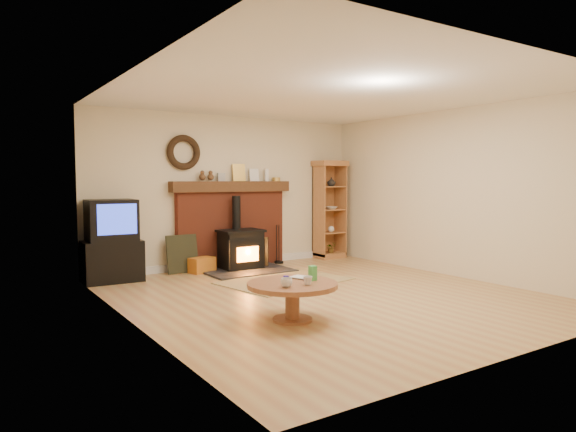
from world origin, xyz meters
TOP-DOWN VIEW (x-y plane):
  - ground at (0.00, 0.00)m, footprint 5.50×5.50m
  - room_shell at (-0.02, 0.09)m, footprint 5.02×5.52m
  - chimney_breast at (0.00, 2.67)m, footprint 2.20×0.22m
  - wood_stove at (-0.02, 2.27)m, footprint 1.40×1.00m
  - area_rug at (0.05, 1.05)m, footprint 2.00×1.55m
  - tv_unit at (-2.08, 2.47)m, footprint 0.85×0.62m
  - curio_cabinet at (2.04, 2.55)m, footprint 0.60×0.43m
  - firelog_box at (-0.68, 2.40)m, footprint 0.44×0.33m
  - leaning_painting at (-0.95, 2.55)m, footprint 0.52×0.14m
  - fire_tools at (0.86, 2.50)m, footprint 0.16×0.16m
  - coffee_table at (-1.04, -0.78)m, footprint 0.97×0.97m

SIDE VIEW (x-z plane):
  - ground at x=0.00m, z-range 0.00..0.00m
  - area_rug at x=0.05m, z-range 0.00..0.01m
  - fire_tools at x=0.86m, z-range -0.24..0.46m
  - firelog_box at x=-0.68m, z-range 0.00..0.25m
  - leaning_painting at x=-0.95m, z-range 0.00..0.62m
  - wood_stove at x=-0.02m, z-range -0.29..0.94m
  - coffee_table at x=-1.04m, z-range 0.05..0.62m
  - tv_unit at x=-2.08m, z-range -0.03..1.19m
  - chimney_breast at x=0.00m, z-range -0.09..1.69m
  - curio_cabinet at x=2.04m, z-range 0.00..1.87m
  - room_shell at x=-0.02m, z-range 0.41..3.02m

